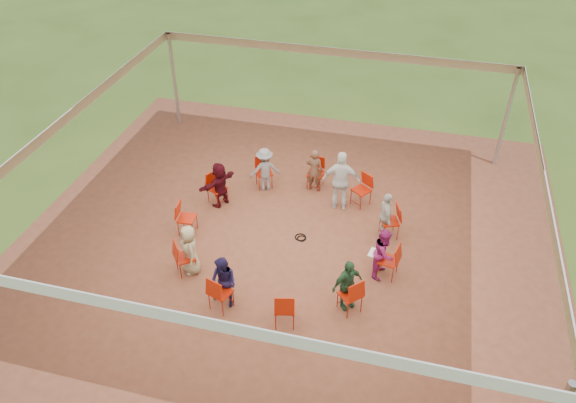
% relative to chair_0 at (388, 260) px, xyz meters
% --- Properties ---
extents(ground, '(80.00, 80.00, 0.00)m').
position_rel_chair_0_xyz_m(ground, '(-2.46, 0.49, -0.45)').
color(ground, '#39581B').
rests_on(ground, ground).
extents(dirt_patch, '(13.00, 13.00, 0.00)m').
position_rel_chair_0_xyz_m(dirt_patch, '(-2.46, 0.49, -0.44)').
color(dirt_patch, brown).
rests_on(dirt_patch, ground).
extents(tent, '(10.33, 10.33, 3.00)m').
position_rel_chair_0_xyz_m(tent, '(-2.46, 0.49, 1.92)').
color(tent, '#B2B2B7').
rests_on(tent, ground).
extents(chair_0, '(0.51, 0.50, 0.90)m').
position_rel_chair_0_xyz_m(chair_0, '(0.00, 0.00, 0.00)').
color(chair_0, '#A91904').
rests_on(chair_0, ground).
extents(chair_1, '(0.56, 0.55, 0.90)m').
position_rel_chair_0_xyz_m(chair_1, '(-0.13, 1.41, 0.00)').
color(chair_1, '#A91904').
rests_on(chair_1, ground).
extents(chair_2, '(0.60, 0.60, 0.90)m').
position_rel_chair_0_xyz_m(chair_2, '(-0.99, 2.52, 0.00)').
color(chair_2, '#A91904').
rests_on(chair_2, ground).
extents(chair_3, '(0.44, 0.46, 0.90)m').
position_rel_chair_0_xyz_m(chair_3, '(-2.32, 2.99, 0.00)').
color(chair_3, '#A91904').
rests_on(chair_3, ground).
extents(chair_4, '(0.58, 0.59, 0.90)m').
position_rel_chair_0_xyz_m(chair_4, '(-3.70, 2.67, 0.00)').
color(chair_4, '#A91904').
rests_on(chair_4, ground).
extents(chair_5, '(0.58, 0.58, 0.90)m').
position_rel_chair_0_xyz_m(chair_5, '(-4.68, 1.65, 0.00)').
color(chair_5, '#A91904').
rests_on(chair_5, ground).
extents(chair_6, '(0.48, 0.46, 0.90)m').
position_rel_chair_0_xyz_m(chair_6, '(-4.95, 0.26, 0.00)').
color(chair_6, '#A91904').
rests_on(chair_6, ground).
extents(chair_7, '(0.61, 0.60, 0.90)m').
position_rel_chair_0_xyz_m(chair_7, '(-4.44, -1.05, 0.00)').
color(chair_7, '#A91904').
rests_on(chair_7, ground).
extents(chair_8, '(0.54, 0.55, 0.90)m').
position_rel_chair_0_xyz_m(chair_8, '(-3.29, -1.88, 0.00)').
color(chair_8, '#A91904').
rests_on(chair_8, ground).
extents(chair_9, '(0.51, 0.52, 0.90)m').
position_rel_chair_0_xyz_m(chair_9, '(-1.88, -1.95, 0.00)').
color(chair_9, '#A91904').
rests_on(chair_9, ground).
extents(chair_10, '(0.61, 0.61, 0.90)m').
position_rel_chair_0_xyz_m(chair_10, '(-0.65, -1.25, 0.00)').
color(chair_10, '#A91904').
rests_on(chair_10, ground).
extents(person_seated_0, '(0.47, 0.67, 1.26)m').
position_rel_chair_0_xyz_m(person_seated_0, '(-0.12, 0.02, 0.19)').
color(person_seated_0, '#861A59').
rests_on(person_seated_0, ground).
extents(person_seated_1, '(0.62, 0.83, 1.26)m').
position_rel_chair_0_xyz_m(person_seated_1, '(-0.24, 1.36, 0.19)').
color(person_seated_1, beige).
rests_on(person_seated_1, ground).
extents(person_seated_2, '(0.48, 0.33, 1.26)m').
position_rel_chair_0_xyz_m(person_seated_2, '(-2.33, 2.87, 0.19)').
color(person_seated_2, brown).
rests_on(person_seated_2, ground).
extents(person_seated_3, '(0.91, 0.76, 1.26)m').
position_rel_chair_0_xyz_m(person_seated_3, '(-3.64, 2.56, 0.19)').
color(person_seated_3, slate).
rests_on(person_seated_3, ground).
extents(person_seated_4, '(0.93, 1.24, 1.26)m').
position_rel_chair_0_xyz_m(person_seated_4, '(-4.57, 1.59, 0.19)').
color(person_seated_4, '#3B080F').
rests_on(person_seated_4, ground).
extents(person_seated_5, '(0.65, 0.70, 1.26)m').
position_rel_chair_0_xyz_m(person_seated_5, '(-4.34, -0.98, 0.19)').
color(person_seated_5, tan).
rests_on(person_seated_5, ground).
extents(person_seated_6, '(0.70, 0.54, 1.26)m').
position_rel_chair_0_xyz_m(person_seated_6, '(-3.25, -1.76, 0.19)').
color(person_seated_6, '#1B153B').
rests_on(person_seated_6, ground).
extents(person_seated_7, '(0.79, 0.80, 1.26)m').
position_rel_chair_0_xyz_m(person_seated_7, '(-0.74, -1.17, 0.19)').
color(person_seated_7, '#264C2C').
rests_on(person_seated_7, ground).
extents(standing_person, '(1.03, 0.60, 1.68)m').
position_rel_chair_0_xyz_m(standing_person, '(-1.50, 2.25, 0.39)').
color(standing_person, silver).
rests_on(standing_person, ground).
extents(cable_coil, '(0.36, 0.36, 0.03)m').
position_rel_chair_0_xyz_m(cable_coil, '(-2.19, 0.76, -0.43)').
color(cable_coil, black).
rests_on(cable_coil, ground).
extents(laptop, '(0.32, 0.37, 0.22)m').
position_rel_chair_0_xyz_m(laptop, '(-0.28, 0.05, 0.15)').
color(laptop, '#B7B7BC').
rests_on(laptop, ground).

